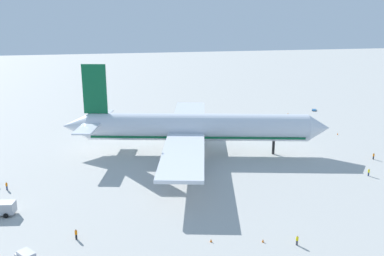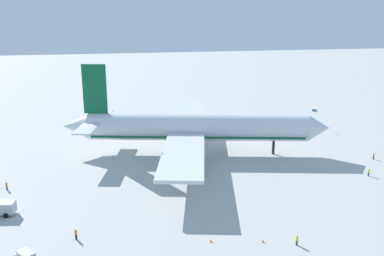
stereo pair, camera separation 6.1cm
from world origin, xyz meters
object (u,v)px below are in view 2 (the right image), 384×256
Objects in this scene: airliner at (193,128)px; traffic_cone_3 at (338,134)px; ground_worker_2 at (374,156)px; ground_worker_0 at (7,186)px; ground_worker_3 at (369,172)px; traffic_cone_1 at (263,241)px; traffic_cone_0 at (288,114)px; ground_worker_4 at (76,234)px; ground_worker_5 at (297,240)px; traffic_cone_2 at (211,240)px; baggage_cart_0 at (314,110)px.

traffic_cone_3 is at bearing 8.64° from airliner.
ground_worker_2 is at bearing -18.87° from airliner.
ground_worker_2 is at bearing -0.09° from ground_worker_0.
traffic_cone_1 is at bearing -148.05° from ground_worker_3.
traffic_cone_0 is at bearing 95.76° from traffic_cone_3.
ground_worker_4 is 101.44m from traffic_cone_0.
ground_worker_5 is 89.99m from traffic_cone_0.
ground_worker_0 is at bearing 179.91° from ground_worker_2.
ground_worker_4 is at bearing -57.64° from ground_worker_0.
ground_worker_4 is 29.68m from traffic_cone_1.
traffic_cone_0 is (70.96, 72.49, -0.62)m from ground_worker_4.
ground_worker_0 is at bearing 144.85° from traffic_cone_1.
airliner is 38.73× the size of ground_worker_4.
traffic_cone_2 is 1.00× the size of traffic_cone_3.
traffic_cone_2 is at bearing -136.59° from traffic_cone_3.
traffic_cone_1 is at bearing -117.85° from traffic_cone_0.
ground_worker_2 is at bearing 18.12° from ground_worker_4.
ground_worker_3 reaches higher than traffic_cone_3.
ground_worker_5 is (5.84, -46.98, -6.06)m from airliner.
traffic_cone_3 is (11.46, 31.08, -0.61)m from ground_worker_3.
ground_worker_0 reaches higher than traffic_cone_0.
ground_worker_2 is at bearing -103.65° from baggage_cart_0.
traffic_cone_1 reaches higher than baggage_cart_0.
ground_worker_3 is at bearing 38.54° from ground_worker_5.
traffic_cone_0 is (0.57, 49.45, -0.54)m from ground_worker_2.
ground_worker_3 is at bearing 12.25° from ground_worker_4.
ground_worker_0 is 27.43m from ground_worker_4.
traffic_cone_2 is at bearing -122.76° from traffic_cone_0.
ground_worker_2 is 1.01× the size of ground_worker_5.
airliner is 45.51m from traffic_cone_1.
ground_worker_0 reaches higher than traffic_cone_1.
traffic_cone_0 is 1.00× the size of traffic_cone_3.
ground_worker_4 reaches higher than baggage_cart_0.
ground_worker_5 is (33.57, -9.37, -0.08)m from ground_worker_4.
airliner reaches higher than ground_worker_3.
ground_worker_0 is 85.07m from ground_worker_2.
traffic_cone_0 is 92.77m from traffic_cone_2.
traffic_cone_3 is at bearing 81.09° from ground_worker_2.
airliner is 123.48× the size of traffic_cone_3.
ground_worker_3 reaches higher than traffic_cone_0.
airliner is 45.20m from ground_worker_0.
baggage_cart_0 is at bearing 56.84° from traffic_cone_1.
ground_worker_5 is (-28.74, -22.90, -0.07)m from ground_worker_3.
ground_worker_4 reaches higher than traffic_cone_2.
airliner reaches higher than ground_worker_2.
traffic_cone_2 is at bearing 166.73° from traffic_cone_1.
ground_worker_5 is (-36.82, -32.40, -0.01)m from ground_worker_2.
traffic_cone_2 is (35.45, -28.69, -0.61)m from ground_worker_0.
baggage_cart_0 is 54.53m from ground_worker_2.
ground_worker_0 reaches higher than ground_worker_2.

